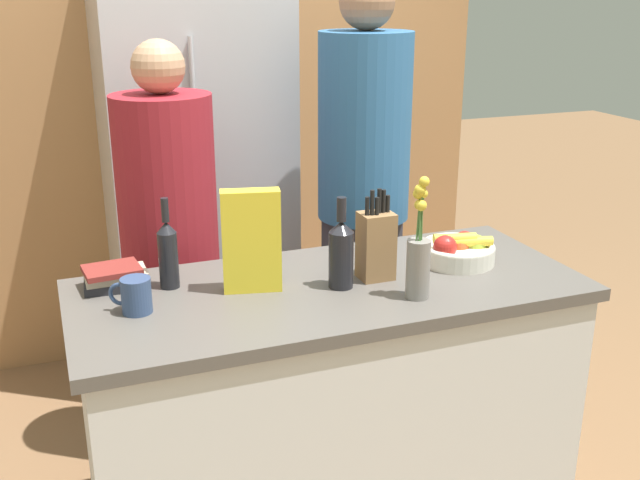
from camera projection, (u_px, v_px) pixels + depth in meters
name	position (u px, v px, depth m)	size (l,w,h in m)	color
kitchen_island	(329.00, 407.00, 2.50)	(1.60, 0.69, 0.89)	silver
back_wall_wood	(208.00, 89.00, 3.66)	(2.80, 0.12, 2.60)	#AD7A4C
refrigerator	(197.00, 174.00, 3.39)	(0.79, 0.63, 1.93)	#B7B7BC
fruit_bowl	(458.00, 250.00, 2.52)	(0.25, 0.25, 0.11)	silver
knife_block	(377.00, 245.00, 2.36)	(0.11, 0.09, 0.30)	olive
flower_vase	(418.00, 256.00, 2.21)	(0.07, 0.07, 0.38)	gray
cereal_box	(251.00, 241.00, 2.26)	(0.19, 0.10, 0.32)	yellow
coffee_mug	(135.00, 296.00, 2.13)	(0.12, 0.09, 0.10)	#334770
book_stack	(114.00, 277.00, 2.32)	(0.20, 0.15, 0.07)	#232328
bottle_oil	(168.00, 253.00, 2.30)	(0.06, 0.06, 0.29)	black
bottle_vinegar	(341.00, 252.00, 2.30)	(0.08, 0.08, 0.29)	black
bottle_wine	(257.00, 237.00, 2.51)	(0.08, 0.08, 0.23)	#286633
person_at_sink	(170.00, 237.00, 2.76)	(0.36, 0.36, 1.61)	#383842
person_in_blue	(363.00, 181.00, 3.02)	(0.37, 0.37, 1.83)	#383842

